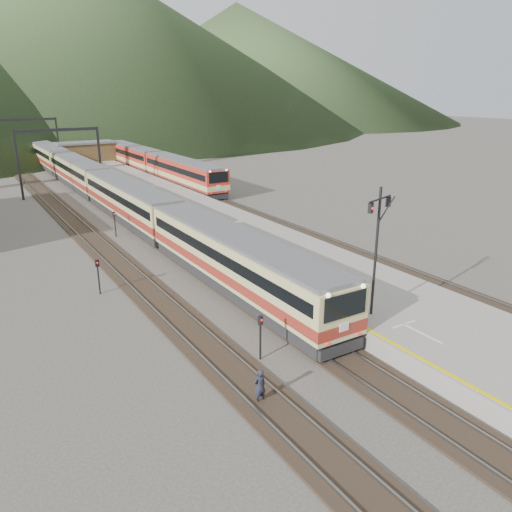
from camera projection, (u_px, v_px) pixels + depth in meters
ground at (481, 451)px, 17.84m from camera, size 400.00×400.00×0.00m
track_main at (127, 218)px, 50.07m from camera, size 2.60×200.00×0.23m
track_far at (75, 224)px, 47.58m from camera, size 2.60×200.00×0.23m
track_second at (227, 204)px, 55.82m from camera, size 2.60×200.00×0.23m
platform at (186, 210)px, 51.12m from camera, size 8.00×100.00×1.00m
gantry_near at (59, 149)px, 58.99m from camera, size 9.55×0.25×8.00m
gantry_far at (27, 134)px, 79.15m from camera, size 9.55×0.25×8.00m
station_shed at (86, 151)px, 82.71m from camera, size 9.40×4.40×3.10m
hill_b at (45, 25)px, 206.37m from camera, size 220.00×220.00×75.00m
hill_c at (237, 61)px, 234.15m from camera, size 160.00×160.00×50.00m
main_train at (100, 184)px, 56.64m from camera, size 3.03×82.91×3.69m
second_train at (155, 164)px, 72.82m from camera, size 2.92×39.78×3.57m
signal_mast at (377, 239)px, 25.11m from camera, size 2.12×0.78×6.79m
short_signal_a at (260, 332)px, 23.46m from camera, size 0.27×0.24×2.27m
short_signal_b at (115, 221)px, 43.27m from camera, size 0.27×0.24×2.27m
short_signal_c at (98, 272)px, 31.11m from camera, size 0.25×0.20×2.27m
worker at (260, 386)px, 20.35m from camera, size 0.58×0.39×1.55m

